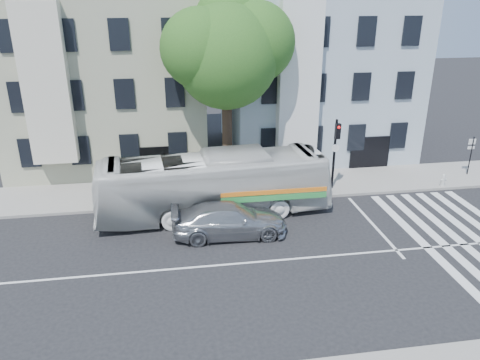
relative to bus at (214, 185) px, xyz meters
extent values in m
plane|color=black|center=(1.17, -4.90, -1.65)|extent=(120.00, 120.00, 0.00)
cube|color=gray|center=(1.17, 3.10, -1.58)|extent=(80.00, 4.00, 0.15)
cube|color=#9D9E85|center=(-5.83, 10.10, 3.85)|extent=(12.00, 10.00, 11.00)
cube|color=#9EB2BC|center=(8.17, 10.10, 3.85)|extent=(12.00, 10.00, 11.00)
cylinder|color=#2D2116|center=(1.17, 3.60, 0.95)|extent=(0.56, 0.56, 5.20)
sphere|color=#194616|center=(1.17, 3.60, 5.85)|extent=(5.60, 5.60, 5.60)
sphere|color=#194616|center=(2.77, 4.00, 6.55)|extent=(4.40, 4.40, 4.40)
sphere|color=#194616|center=(-0.23, 3.30, 6.35)|extent=(4.20, 4.20, 4.20)
sphere|color=#194616|center=(1.47, 4.80, 7.55)|extent=(3.80, 3.80, 3.80)
sphere|color=#194616|center=(0.57, 4.20, 4.85)|extent=(3.40, 3.40, 3.40)
imported|color=silver|center=(0.00, 0.00, 0.00)|extent=(3.66, 12.02, 3.30)
imported|color=#AFB1B6|center=(0.49, -2.30, -0.87)|extent=(2.33, 5.46, 1.57)
cylinder|color=black|center=(7.07, 2.11, 0.46)|extent=(0.14, 0.14, 4.23)
cube|color=black|center=(7.07, 1.86, 1.98)|extent=(0.30, 0.25, 0.86)
sphere|color=red|center=(7.07, 1.73, 2.23)|extent=(0.16, 0.16, 0.16)
cylinder|color=white|center=(7.07, 1.96, 0.97)|extent=(0.44, 0.07, 0.44)
cylinder|color=beige|center=(13.60, 1.40, -1.20)|extent=(0.24, 0.24, 0.60)
sphere|color=beige|center=(13.60, 1.40, -0.88)|extent=(0.22, 0.22, 0.22)
cylinder|color=beige|center=(13.60, 1.40, -1.12)|extent=(0.41, 0.18, 0.14)
cylinder|color=black|center=(16.17, 2.89, -0.28)|extent=(0.07, 0.07, 2.43)
cube|color=white|center=(16.17, 2.99, 0.59)|extent=(0.44, 0.05, 0.34)
cube|color=white|center=(16.17, 2.99, 0.20)|extent=(0.44, 0.05, 0.18)
camera|label=1|loc=(-2.06, -21.79, 9.09)|focal=35.00mm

